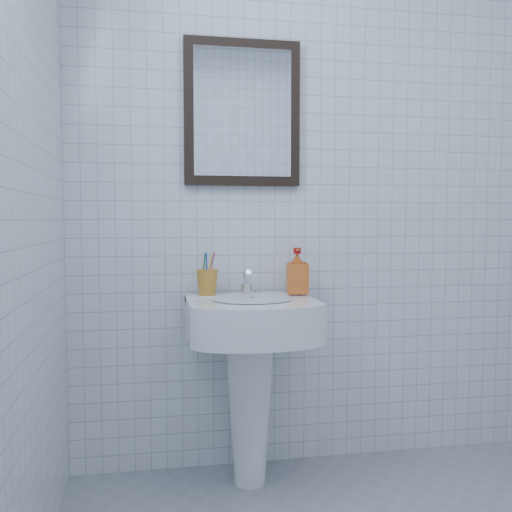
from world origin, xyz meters
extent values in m
cube|color=silver|center=(0.00, 1.20, 1.25)|extent=(2.20, 0.02, 2.50)
cone|color=white|center=(-0.35, 1.01, 0.32)|extent=(0.20, 0.20, 0.64)
cube|color=white|center=(-0.35, 0.96, 0.70)|extent=(0.51, 0.36, 0.15)
cube|color=white|center=(-0.35, 1.10, 0.76)|extent=(0.51, 0.09, 0.03)
cylinder|color=white|center=(-0.35, 0.93, 0.78)|extent=(0.32, 0.32, 0.01)
cylinder|color=silver|center=(-0.35, 1.08, 0.80)|extent=(0.04, 0.04, 0.04)
cylinder|color=silver|center=(-0.35, 1.07, 0.85)|extent=(0.02, 0.09, 0.07)
cylinder|color=silver|center=(-0.35, 1.10, 0.84)|extent=(0.03, 0.05, 0.08)
imported|color=#C13D12|center=(-0.14, 1.08, 0.88)|extent=(0.10, 0.10, 0.19)
cube|color=black|center=(-0.35, 1.18, 1.55)|extent=(0.50, 0.04, 0.62)
cube|color=white|center=(-0.35, 1.16, 1.55)|extent=(0.42, 0.00, 0.54)
camera|label=1|loc=(-0.75, -1.26, 1.09)|focal=40.00mm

